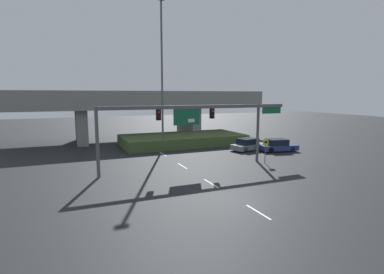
% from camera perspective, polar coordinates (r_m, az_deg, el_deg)
% --- Properties ---
extents(ground_plane, '(160.00, 160.00, 0.00)m').
position_cam_1_polar(ground_plane, '(20.11, 8.59, -11.64)').
color(ground_plane, black).
extents(lane_markings, '(0.14, 33.14, 0.01)m').
position_cam_1_polar(lane_markings, '(31.55, -3.87, -4.30)').
color(lane_markings, silver).
rests_on(lane_markings, ground).
extents(signal_gantry, '(18.51, 0.44, 5.81)m').
position_cam_1_polar(signal_gantry, '(27.40, 0.94, 3.96)').
color(signal_gantry, '#515456').
rests_on(signal_gantry, ground).
extents(speed_limit_sign, '(0.60, 0.11, 2.48)m').
position_cam_1_polar(speed_limit_sign, '(30.36, 13.83, -1.90)').
color(speed_limit_sign, '#4C4C4C').
rests_on(speed_limit_sign, ground).
extents(highway_light_pole_near, '(0.70, 0.36, 17.99)m').
position_cam_1_polar(highway_light_pole_near, '(37.31, -5.74, 12.07)').
color(highway_light_pole_near, '#515456').
rests_on(highway_light_pole_near, ground).
extents(overpass_bridge, '(38.19, 8.80, 7.27)m').
position_cam_1_polar(overpass_bridge, '(45.53, -10.22, 5.89)').
color(overpass_bridge, gray).
rests_on(overpass_bridge, ground).
extents(grass_embankment, '(16.36, 7.89, 1.32)m').
position_cam_1_polar(grass_embankment, '(40.91, -1.78, -0.50)').
color(grass_embankment, '#42562D').
rests_on(grass_embankment, ground).
extents(parked_sedan_near_right, '(4.77, 2.79, 1.47)m').
position_cam_1_polar(parked_sedan_near_right, '(37.29, 10.67, -1.45)').
color(parked_sedan_near_right, gray).
rests_on(parked_sedan_near_right, ground).
extents(parked_sedan_mid_right, '(4.71, 2.69, 1.49)m').
position_cam_1_polar(parked_sedan_mid_right, '(37.39, 16.04, -1.59)').
color(parked_sedan_mid_right, navy).
rests_on(parked_sedan_mid_right, ground).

